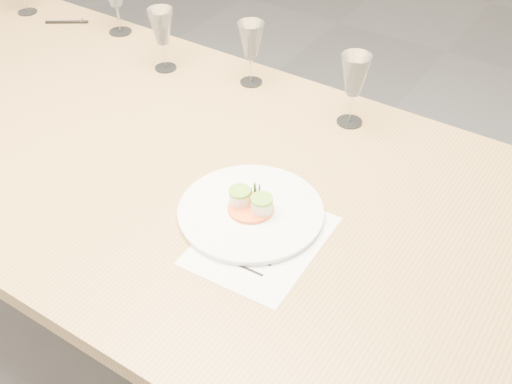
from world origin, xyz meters
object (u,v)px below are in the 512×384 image
Objects in this scene: ballpoint_pen at (67,22)px; wine_glass_4 at (354,77)px; dinner_plate at (251,211)px; wine_glass_2 at (162,28)px; dining_table at (159,173)px; recipe_sheet at (261,240)px; wine_glass_3 at (251,42)px.

wine_glass_4 is (1.03, -0.01, 0.13)m from ballpoint_pen.
wine_glass_2 is at bearing 145.04° from dinner_plate.
dinner_plate is at bearing -91.69° from wine_glass_4.
dining_table is 12.64× the size of wine_glass_4.
wine_glass_3 reaches higher than recipe_sheet.
dining_table is 7.70× the size of dinner_plate.
wine_glass_2 is at bearing 141.54° from recipe_sheet.
dining_table is 0.44m from wine_glass_3.
wine_glass_2 reaches higher than recipe_sheet.
ballpoint_pen reaches higher than recipe_sheet.
wine_glass_3 is 0.94× the size of wine_glass_4.
wine_glass_2 is 1.01× the size of wine_glass_3.
dining_table is 0.34m from dinner_plate.
ballpoint_pen is 0.72m from wine_glass_3.
dinner_plate is 2.59× the size of ballpoint_pen.
wine_glass_2 is at bearing 126.31° from dining_table.
wine_glass_4 is (-0.05, 0.49, 0.13)m from recipe_sheet.
recipe_sheet is (0.06, -0.05, -0.01)m from dinner_plate.
dining_table is 19.97× the size of ballpoint_pen.
wine_glass_3 is (0.71, 0.02, 0.12)m from ballpoint_pen.
wine_glass_4 is at bearing 92.78° from recipe_sheet.
recipe_sheet is 1.69× the size of wine_glass_3.
dinner_plate is at bearing -56.22° from wine_glass_3.
ballpoint_pen is at bearing -178.71° from wine_glass_3.
recipe_sheet is at bearing -59.34° from ballpoint_pen.
dining_table is at bearing -91.68° from wine_glass_3.
wine_glass_2 is (-0.62, 0.45, 0.13)m from recipe_sheet.
wine_glass_2 reaches higher than dining_table.
ballpoint_pen is 1.04m from wine_glass_4.
dining_table is at bearing -63.13° from ballpoint_pen.
dining_table is at bearing -53.69° from wine_glass_2.
wine_glass_3 is at bearing 15.34° from wine_glass_2.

